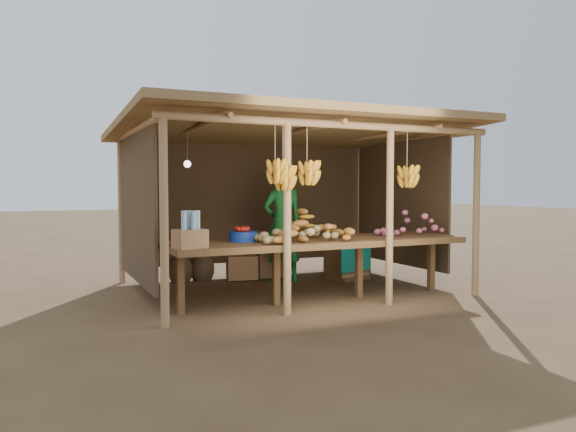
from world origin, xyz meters
name	(u,v)px	position (x,y,z in m)	size (l,w,h in m)	color
ground	(288,289)	(0.00, 0.00, 0.00)	(60.00, 60.00, 0.00)	brown
stall_structure	(291,155)	(0.01, -0.07, 1.91)	(4.70, 3.50, 2.43)	#9F7952
counter	(319,244)	(0.00, -0.95, 0.74)	(3.90, 1.05, 0.80)	brown
potato_heap	(299,227)	(-0.38, -1.15, 0.98)	(1.05, 0.63, 0.37)	#947E4C
sweet_potato_heap	(310,226)	(-0.18, -1.05, 0.98)	(1.15, 0.69, 0.36)	#A76D2B
onion_heap	(414,222)	(1.42, -1.05, 0.98)	(0.90, 0.54, 0.36)	#B95A72
banana_pile	(307,223)	(0.03, -0.55, 0.98)	(0.67, 0.40, 0.35)	gold
tomato_basin	(243,235)	(-0.99, -0.84, 0.87)	(0.35, 0.35, 0.18)	navy
bottle_box	(190,234)	(-1.78, -1.32, 0.96)	(0.37, 0.32, 0.41)	#916441
vendor	(283,224)	(0.16, 0.55, 0.90)	(0.65, 0.43, 1.79)	#1A752D
tarp_crate	(347,260)	(1.20, 0.37, 0.31)	(0.75, 0.69, 0.76)	brown
carton_stack	(262,258)	(0.00, 0.99, 0.33)	(1.05, 0.46, 0.74)	#916441
burlap_sacks	(191,267)	(-1.10, 1.20, 0.22)	(0.73, 0.38, 0.51)	#4B3823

